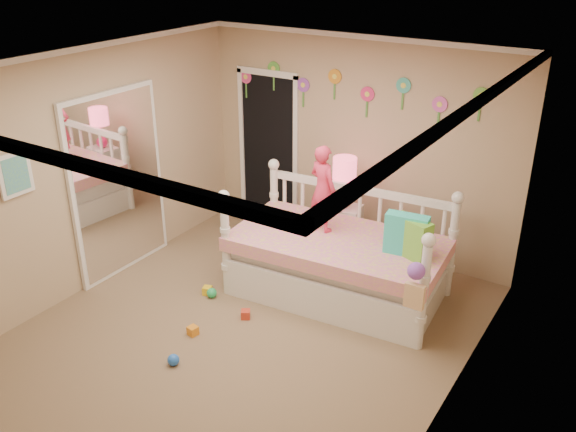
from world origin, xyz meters
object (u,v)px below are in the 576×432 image
Objects in this scene: table_lamp at (344,174)px; daybed at (339,243)px; nightstand at (342,233)px; child at (323,188)px.

daybed is at bearing -65.35° from table_lamp.
daybed is at bearing -74.83° from nightstand.
child is (-0.25, 0.08, 0.54)m from daybed.
nightstand is at bearing 109.65° from daybed.
table_lamp reaches higher than nightstand.
table_lamp is at bearing -103.06° from nightstand.
table_lamp is at bearing 109.65° from daybed.
daybed is 3.77× the size of table_lamp.
daybed is at bearing 179.15° from child.
child reaches higher than table_lamp.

